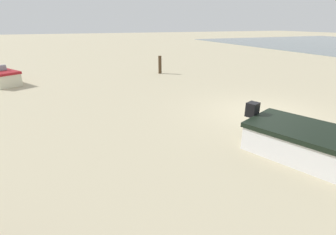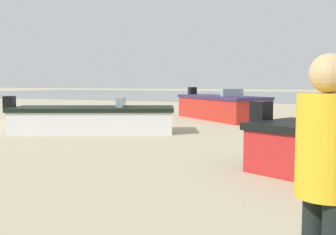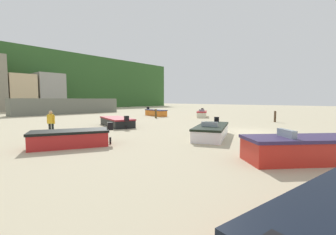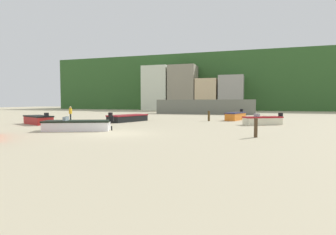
{
  "view_description": "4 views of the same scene",
  "coord_description": "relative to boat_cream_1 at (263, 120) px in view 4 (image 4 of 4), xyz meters",
  "views": [
    {
      "loc": [
        -6.44,
        6.44,
        3.14
      ],
      "look_at": [
        -1.32,
        4.38,
        1.02
      ],
      "focal_mm": 26.27,
      "sensor_mm": 36.0,
      "label": 1
    },
    {
      "loc": [
        -10.04,
        10.92,
        1.46
      ],
      "look_at": [
        -5.87,
        0.66,
        0.49
      ],
      "focal_mm": 42.74,
      "sensor_mm": 36.0,
      "label": 2
    },
    {
      "loc": [
        -15.56,
        -6.31,
        2.33
      ],
      "look_at": [
        -5.68,
        2.56,
        1.26
      ],
      "focal_mm": 24.01,
      "sensor_mm": 36.0,
      "label": 3
    },
    {
      "loc": [
        8.66,
        -15.91,
        2.13
      ],
      "look_at": [
        1.96,
        5.47,
        0.8
      ],
      "focal_mm": 28.77,
      "sensor_mm": 36.0,
      "label": 4
    }
  ],
  "objects": [
    {
      "name": "ground_plane",
      "position": [
        -9.6,
        -10.21,
        -0.4
      ],
      "size": [
        160.0,
        160.0,
        0.0
      ],
      "primitive_type": "plane",
      "color": "#B6AA89"
    },
    {
      "name": "headland_hill",
      "position": [
        -9.6,
        55.79,
        6.68
      ],
      "size": [
        90.0,
        32.0,
        14.17
      ],
      "primitive_type": "cube",
      "color": "#315B29",
      "rests_on": "ground"
    },
    {
      "name": "harbor_pier",
      "position": [
        -8.73,
        19.79,
        0.83
      ],
      "size": [
        16.69,
        2.4,
        2.47
      ],
      "primitive_type": "cube",
      "color": "slate",
      "rests_on": "ground"
    },
    {
      "name": "townhouse_left",
      "position": [
        -23.47,
        36.6,
        4.97
      ],
      "size": [
        6.26,
        5.63,
        10.74
      ],
      "primitive_type": "cube",
      "color": "silver",
      "rests_on": "ground"
    },
    {
      "name": "townhouse_centre_left",
      "position": [
        -16.83,
        36.51,
        4.94
      ],
      "size": [
        6.31,
        5.45,
        10.68
      ],
      "primitive_type": "cube",
      "color": "gray",
      "rests_on": "ground"
    },
    {
      "name": "townhouse_right",
      "position": [
        -11.05,
        36.43,
        3.28
      ],
      "size": [
        4.82,
        5.29,
        7.35
      ],
      "primitive_type": "cube",
      "color": "#D5BA8D",
      "rests_on": "ground"
    },
    {
      "name": "townhouse_far_right",
      "position": [
        -5.55,
        37.07,
        3.59
      ],
      "size": [
        5.43,
        6.57,
        7.97
      ],
      "primitive_type": "cube",
      "color": "#9E9B93",
      "rests_on": "ground"
    },
    {
      "name": "boat_cream_1",
      "position": [
        0.0,
        0.0,
        0.0
      ],
      "size": [
        3.67,
        2.9,
        1.08
      ],
      "rotation": [
        0.0,
        0.0,
        2.12
      ],
      "color": "beige",
      "rests_on": "ground"
    },
    {
      "name": "boat_red_3",
      "position": [
        -20.22,
        -5.61,
        0.01
      ],
      "size": [
        3.91,
        2.98,
        1.13
      ],
      "rotation": [
        0.0,
        0.0,
        1.11
      ],
      "color": "#B22322",
      "rests_on": "ground"
    },
    {
      "name": "boat_white_4",
      "position": [
        -13.16,
        -9.36,
        -0.01
      ],
      "size": [
        4.97,
        3.34,
        1.07
      ],
      "rotation": [
        0.0,
        0.0,
        1.97
      ],
      "color": "white",
      "rests_on": "ground"
    },
    {
      "name": "boat_black_5",
      "position": [
        -13.59,
        -0.11,
        -0.03
      ],
      "size": [
        3.09,
        5.05,
        1.05
      ],
      "rotation": [
        0.0,
        0.0,
        5.98
      ],
      "color": "black",
      "rests_on": "ground"
    },
    {
      "name": "boat_orange_6",
      "position": [
        -2.75,
        5.93,
        0.06
      ],
      "size": [
        2.28,
        4.6,
        1.21
      ],
      "rotation": [
        0.0,
        0.0,
        2.89
      ],
      "color": "orange",
      "rests_on": "ground"
    },
    {
      "name": "mooring_post_near_water",
      "position": [
        -0.72,
        -9.37,
        0.17
      ],
      "size": [
        0.21,
        0.21,
        1.14
      ],
      "primitive_type": "cylinder",
      "color": "#493523",
      "rests_on": "ground"
    },
    {
      "name": "mooring_post_mid_beach",
      "position": [
        -5.45,
        3.19,
        0.15
      ],
      "size": [
        0.24,
        0.24,
        1.1
      ],
      "primitive_type": "cylinder",
      "color": "#4D391B",
      "rests_on": "ground"
    },
    {
      "name": "beach_walker_foreground",
      "position": [
        -19.62,
        -1.66,
        0.55
      ],
      "size": [
        0.47,
        0.49,
        1.62
      ],
      "rotation": [
        0.0,
        0.0,
        5.31
      ],
      "color": "black",
      "rests_on": "ground"
    }
  ]
}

